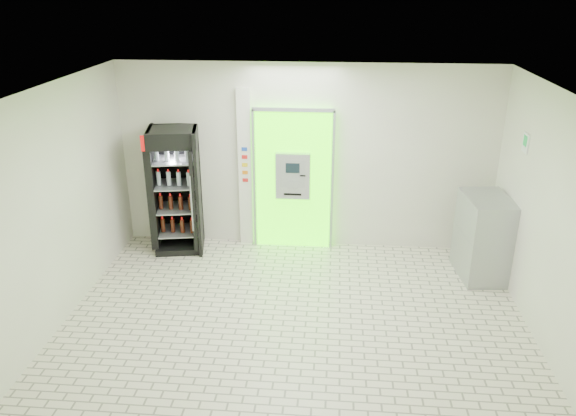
# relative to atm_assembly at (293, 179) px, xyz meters

# --- Properties ---
(ground) EXTENTS (6.00, 6.00, 0.00)m
(ground) POSITION_rel_atm_assembly_xyz_m (0.20, -2.41, -1.17)
(ground) COLOR beige
(ground) RESTS_ON ground
(room_shell) EXTENTS (6.00, 6.00, 6.00)m
(room_shell) POSITION_rel_atm_assembly_xyz_m (0.20, -2.41, 0.67)
(room_shell) COLOR silver
(room_shell) RESTS_ON ground
(atm_assembly) EXTENTS (1.30, 0.24, 2.33)m
(atm_assembly) POSITION_rel_atm_assembly_xyz_m (0.00, 0.00, 0.00)
(atm_assembly) COLOR #3BFF02
(atm_assembly) RESTS_ON ground
(pillar) EXTENTS (0.22, 0.11, 2.60)m
(pillar) POSITION_rel_atm_assembly_xyz_m (-0.78, 0.04, 0.13)
(pillar) COLOR silver
(pillar) RESTS_ON ground
(beverage_cooler) EXTENTS (0.87, 0.83, 2.02)m
(beverage_cooler) POSITION_rel_atm_assembly_xyz_m (-1.86, -0.25, -0.20)
(beverage_cooler) COLOR black
(beverage_cooler) RESTS_ON ground
(steel_cabinet) EXTENTS (0.72, 0.99, 1.25)m
(steel_cabinet) POSITION_rel_atm_assembly_xyz_m (2.88, -0.80, -0.55)
(steel_cabinet) COLOR #989B9F
(steel_cabinet) RESTS_ON ground
(exit_sign) EXTENTS (0.02, 0.22, 0.26)m
(exit_sign) POSITION_rel_atm_assembly_xyz_m (3.19, -1.01, 0.95)
(exit_sign) COLOR white
(exit_sign) RESTS_ON room_shell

